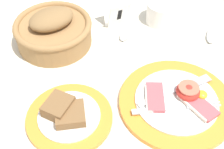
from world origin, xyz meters
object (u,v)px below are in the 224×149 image
object	(u,v)px
number_card	(117,13)
teaspoon_near_cup	(123,39)
bread_basket	(53,30)
bread_plate	(68,116)
sugar_cup	(162,12)
breakfast_plate	(178,101)
teaspoon_by_saucer	(210,41)

from	to	relation	value
number_card	teaspoon_near_cup	xyz separation A→B (m)	(-0.01, -0.07, -0.03)
bread_basket	teaspoon_near_cup	distance (m)	0.18
teaspoon_near_cup	bread_plate	bearing A→B (deg)	173.81
sugar_cup	breakfast_plate	bearing A→B (deg)	-104.45
teaspoon_by_saucer	teaspoon_near_cup	world-z (taller)	same
breakfast_plate	teaspoon_near_cup	xyz separation A→B (m)	(-0.05, 0.23, -0.01)
breakfast_plate	sugar_cup	distance (m)	0.29
bread_plate	number_card	xyz separation A→B (m)	(0.19, 0.28, 0.03)
bread_plate	teaspoon_by_saucer	size ratio (longest dim) A/B	1.06
bread_plate	teaspoon_by_saucer	world-z (taller)	bread_plate
bread_plate	teaspoon_near_cup	distance (m)	0.28
teaspoon_by_saucer	sugar_cup	bearing A→B (deg)	71.52
breakfast_plate	sugar_cup	xyz separation A→B (m)	(0.07, 0.28, 0.02)
bread_plate	bread_basket	world-z (taller)	bread_basket
bread_basket	number_card	distance (m)	0.18
bread_basket	number_card	xyz separation A→B (m)	(0.18, 0.03, -0.00)
number_card	teaspoon_near_cup	size ratio (longest dim) A/B	0.43
bread_plate	number_card	bearing A→B (deg)	56.29
bread_plate	bread_basket	size ratio (longest dim) A/B	0.91
number_card	teaspoon_by_saucer	xyz separation A→B (m)	(0.21, -0.14, -0.03)
bread_basket	teaspoon_near_cup	bearing A→B (deg)	-13.23
breakfast_plate	bread_plate	bearing A→B (deg)	174.19
bread_basket	breakfast_plate	bearing A→B (deg)	-50.51
breakfast_plate	teaspoon_near_cup	bearing A→B (deg)	102.89
bread_plate	breakfast_plate	bearing A→B (deg)	-5.81
sugar_cup	teaspoon_near_cup	bearing A→B (deg)	-157.85
sugar_cup	teaspoon_by_saucer	bearing A→B (deg)	-53.14
teaspoon_by_saucer	teaspoon_near_cup	xyz separation A→B (m)	(-0.22, 0.07, 0.00)
number_card	bread_basket	bearing A→B (deg)	-179.87
bread_basket	teaspoon_by_saucer	world-z (taller)	bread_basket
teaspoon_by_saucer	teaspoon_near_cup	bearing A→B (deg)	106.84
breakfast_plate	teaspoon_by_saucer	world-z (taller)	breakfast_plate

